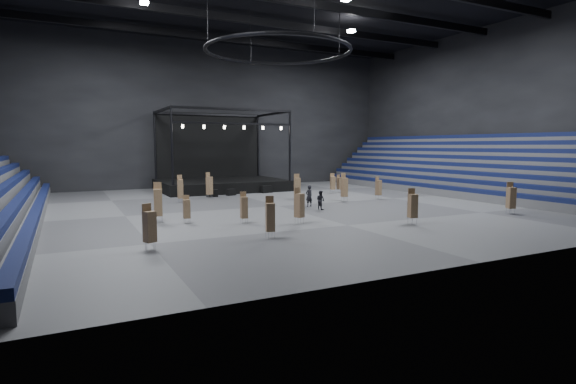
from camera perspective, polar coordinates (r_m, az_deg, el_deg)
name	(u,v)px	position (r m, az deg, el deg)	size (l,w,h in m)	color
floor	(279,206)	(38.62, -1.21, -1.79)	(50.00, 50.00, 0.00)	#535355
wall_back	(207,115)	(58.07, -10.28, 9.60)	(50.00, 0.20, 18.00)	black
wall_front	(491,55)	(21.63, 24.33, 15.59)	(50.00, 0.20, 18.00)	black
wall_right	(486,110)	(54.07, 23.82, 9.48)	(0.20, 42.00, 18.00)	black
bleachers_right	(469,177)	(52.48, 22.05, 1.72)	(7.20, 40.00, 6.40)	#535356
stage	(220,177)	(53.52, -8.69, 1.86)	(14.00, 10.00, 9.20)	black
truss_ring	(278,51)	(39.06, -1.25, 17.47)	(12.30, 12.30, 5.15)	black
flight_case_left	(212,193)	(45.95, -9.62, -0.17)	(1.12, 0.56, 0.74)	black
flight_case_mid	(231,192)	(47.12, -7.25, -0.02)	(1.02, 0.51, 0.68)	black
flight_case_right	(266,189)	(49.34, -2.77, 0.36)	(1.22, 0.61, 0.81)	black
chair_stack_0	(244,207)	(29.96, -5.62, -1.91)	(0.48, 0.48, 2.13)	silver
chair_stack_1	(333,183)	(49.11, 5.70, 1.19)	(0.60, 0.60, 2.17)	silver
chair_stack_2	(511,197)	(37.91, 26.46, -0.60)	(0.67, 0.67, 2.43)	silver
chair_stack_3	(187,208)	(30.59, -12.75, -2.05)	(0.47, 0.47, 1.89)	silver
chair_stack_4	(270,216)	(25.09, -2.28, -3.12)	(0.58, 0.58, 2.38)	silver
chair_stack_5	(149,226)	(23.22, -17.19, -4.13)	(0.66, 0.66, 2.33)	silver
chair_stack_6	(180,188)	(42.00, -13.52, 0.44)	(0.47, 0.47, 2.52)	silver
chair_stack_7	(158,202)	(31.43, -16.18, -1.20)	(0.63, 0.63, 2.72)	silver
chair_stack_8	(344,187)	(42.19, 7.16, 0.66)	(0.50, 0.50, 2.62)	silver
chair_stack_9	(413,205)	(30.77, 15.54, -1.63)	(0.60, 0.60, 2.37)	silver
chair_stack_10	(297,186)	(43.46, 1.18, 0.80)	(0.67, 0.67, 2.45)	silver
chair_stack_11	(209,185)	(44.61, -9.96, 0.88)	(0.65, 0.65, 2.58)	silver
chair_stack_12	(339,183)	(49.89, 6.52, 1.14)	(0.51, 0.51, 1.98)	silver
chair_stack_13	(299,205)	(29.78, 1.43, -1.64)	(0.67, 0.67, 2.40)	silver
chair_stack_14	(378,187)	(44.42, 11.41, 0.60)	(0.54, 0.54, 2.19)	silver
man_center	(309,196)	(38.21, 2.69, -0.50)	(0.66, 0.43, 1.82)	black
crew_member	(321,200)	(36.43, 4.15, -1.04)	(0.75, 0.59, 1.55)	black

